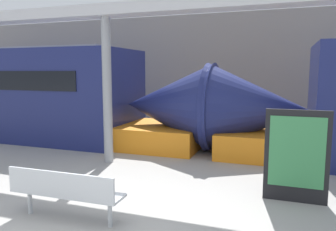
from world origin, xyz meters
TOP-DOWN VIEW (x-y plane):
  - station_wall at (0.00, 11.70)m, footprint 56.00×0.20m
  - train_right at (-7.04, 6.13)m, footprint 15.40×2.93m
  - bench_near at (-0.51, 0.64)m, footprint 1.90×0.47m
  - poster_board at (2.95, 2.73)m, footprint 1.12×0.07m
  - support_column_near at (-1.61, 3.96)m, footprint 0.24×0.24m
  - canopy_beam at (-1.61, 3.96)m, footprint 28.00×0.60m

SIDE VIEW (x-z plane):
  - bench_near at x=-0.51m, z-range 0.10..0.96m
  - poster_board at x=2.95m, z-range 0.01..1.72m
  - train_right at x=-7.04m, z-range -0.10..3.10m
  - support_column_near at x=-1.61m, z-range 0.00..3.74m
  - station_wall at x=0.00m, z-range 0.00..5.00m
  - canopy_beam at x=-1.61m, z-range 3.74..4.02m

